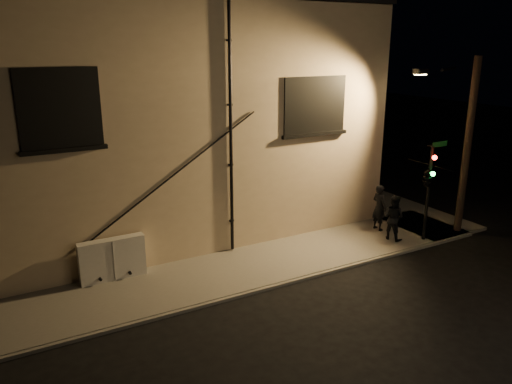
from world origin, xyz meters
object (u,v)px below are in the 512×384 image
utility_cabinet (112,259)px  traffic_signal (428,177)px  pedestrian_a (379,207)px  pedestrian_b (393,217)px  streetlamp_pole (464,142)px

utility_cabinet → traffic_signal: traffic_signal is taller
pedestrian_a → pedestrian_b: pedestrian_a is taller
utility_cabinet → streetlamp_pole: streetlamp_pole is taller
utility_cabinet → pedestrian_b: pedestrian_b is taller
pedestrian_b → pedestrian_a: bearing=-30.8°
pedestrian_a → traffic_signal: traffic_signal is taller
utility_cabinet → streetlamp_pole: 13.15m
pedestrian_b → streetlamp_pole: bearing=-117.8°
utility_cabinet → pedestrian_b: bearing=-10.1°
streetlamp_pole → pedestrian_a: bearing=149.6°
traffic_signal → pedestrian_a: bearing=108.8°
pedestrian_a → traffic_signal: bearing=-161.9°
pedestrian_b → traffic_signal: traffic_signal is taller
pedestrian_a → streetlamp_pole: bearing=-121.2°
pedestrian_a → streetlamp_pole: 3.92m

